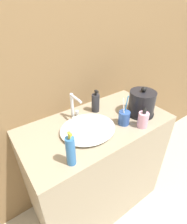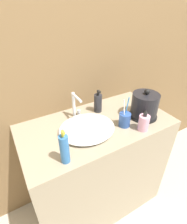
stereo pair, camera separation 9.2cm
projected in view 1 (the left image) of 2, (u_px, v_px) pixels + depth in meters
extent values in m
plane|color=#BCB29E|center=(115.00, 223.00, 1.44)|extent=(12.00, 12.00, 0.00)
cube|color=olive|center=(71.00, 47.00, 1.11)|extent=(6.00, 0.04, 2.60)
cube|color=gray|center=(96.00, 167.00, 1.39)|extent=(1.01, 0.53, 0.86)
ellipsoid|color=white|center=(88.00, 128.00, 1.08)|extent=(0.35, 0.32, 0.04)
cylinder|color=silver|center=(72.00, 106.00, 1.17)|extent=(0.02, 0.02, 0.18)
cylinder|color=silver|center=(76.00, 99.00, 1.09)|extent=(0.02, 0.12, 0.02)
cylinder|color=silver|center=(77.00, 113.00, 1.23)|extent=(0.02, 0.02, 0.04)
cylinder|color=black|center=(140.00, 113.00, 1.26)|extent=(0.19, 0.19, 0.01)
cylinder|color=black|center=(142.00, 103.00, 1.21)|extent=(0.18, 0.18, 0.17)
sphere|color=black|center=(144.00, 89.00, 1.16)|extent=(0.04, 0.04, 0.04)
cylinder|color=#2D519E|center=(124.00, 118.00, 1.13)|extent=(0.07, 0.07, 0.09)
cylinder|color=#338CE0|center=(126.00, 107.00, 1.10)|extent=(0.01, 0.02, 0.17)
cylinder|color=white|center=(124.00, 110.00, 1.09)|extent=(0.01, 0.03, 0.16)
cylinder|color=#3370B7|center=(71.00, 151.00, 0.83)|extent=(0.05, 0.05, 0.16)
cylinder|color=gold|center=(69.00, 136.00, 0.78)|extent=(0.01, 0.01, 0.02)
cube|color=gold|center=(70.00, 134.00, 0.77)|extent=(0.01, 0.03, 0.01)
cylinder|color=#EAA8C6|center=(143.00, 120.00, 1.10)|extent=(0.07, 0.07, 0.10)
cylinder|color=black|center=(144.00, 112.00, 1.07)|extent=(0.02, 0.02, 0.02)
cone|color=black|center=(145.00, 109.00, 1.06)|extent=(0.03, 0.03, 0.02)
cylinder|color=#28282D|center=(96.00, 103.00, 1.25)|extent=(0.06, 0.06, 0.13)
cylinder|color=black|center=(96.00, 93.00, 1.21)|extent=(0.02, 0.02, 0.02)
cube|color=black|center=(96.00, 91.00, 1.19)|extent=(0.01, 0.03, 0.01)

